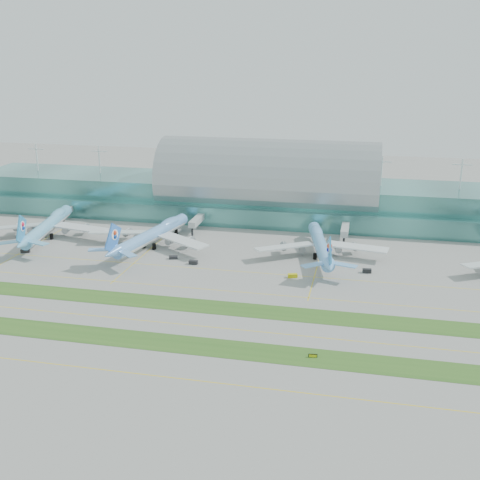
% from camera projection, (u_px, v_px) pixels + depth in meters
% --- Properties ---
extents(ground, '(700.00, 700.00, 0.00)m').
position_uv_depth(ground, '(208.00, 309.00, 215.90)').
color(ground, gray).
rests_on(ground, ground).
extents(terminal, '(340.00, 69.10, 36.00)m').
position_uv_depth(terminal, '(268.00, 192.00, 331.58)').
color(terminal, '#3D7A75').
rests_on(terminal, ground).
extents(grass_strip_near, '(420.00, 12.00, 0.08)m').
position_uv_depth(grass_strip_near, '(184.00, 344.00, 189.81)').
color(grass_strip_near, '#2D591E').
rests_on(grass_strip_near, ground).
extents(grass_strip_far, '(420.00, 12.00, 0.08)m').
position_uv_depth(grass_strip_far, '(209.00, 307.00, 217.76)').
color(grass_strip_far, '#2D591E').
rests_on(grass_strip_far, ground).
extents(taxiline_a, '(420.00, 0.35, 0.01)m').
position_uv_depth(taxiline_a, '(163.00, 377.00, 171.19)').
color(taxiline_a, yellow).
rests_on(taxiline_a, ground).
extents(taxiline_b, '(420.00, 0.35, 0.01)m').
position_uv_depth(taxiline_b, '(197.00, 326.00, 202.86)').
color(taxiline_b, yellow).
rests_on(taxiline_b, ground).
extents(taxiline_c, '(420.00, 0.35, 0.01)m').
position_uv_depth(taxiline_c, '(220.00, 290.00, 232.67)').
color(taxiline_c, yellow).
rests_on(taxiline_c, ground).
extents(taxiline_d, '(420.00, 0.35, 0.01)m').
position_uv_depth(taxiline_d, '(232.00, 271.00, 253.16)').
color(taxiline_d, yellow).
rests_on(taxiline_d, ground).
extents(airliner_a, '(63.14, 72.46, 20.03)m').
position_uv_depth(airliner_a, '(48.00, 225.00, 297.64)').
color(airliner_a, '#63B0DA').
rests_on(airliner_a, ground).
extents(airliner_b, '(62.45, 71.75, 19.86)m').
position_uv_depth(airliner_b, '(153.00, 234.00, 283.31)').
color(airliner_b, '#66A1E1').
rests_on(airliner_b, ground).
extents(airliner_c, '(58.87, 67.69, 18.75)m').
position_uv_depth(airliner_c, '(320.00, 244.00, 269.42)').
color(airliner_c, '#6EB3F3').
rests_on(airliner_c, ground).
extents(gse_b, '(4.35, 3.02, 1.65)m').
position_uv_depth(gse_b, '(25.00, 251.00, 275.85)').
color(gse_b, black).
rests_on(gse_b, ground).
extents(gse_c, '(4.09, 2.85, 1.39)m').
position_uv_depth(gse_c, '(173.00, 257.00, 267.50)').
color(gse_c, black).
rests_on(gse_c, ground).
extents(gse_d, '(3.81, 2.01, 1.62)m').
position_uv_depth(gse_d, '(193.00, 262.00, 260.95)').
color(gse_d, black).
rests_on(gse_d, ground).
extents(gse_e, '(4.16, 2.81, 1.56)m').
position_uv_depth(gse_e, '(293.00, 276.00, 245.61)').
color(gse_e, '#CABE0B').
rests_on(gse_e, ground).
extents(gse_f, '(3.78, 2.09, 1.70)m').
position_uv_depth(gse_f, '(367.00, 271.00, 250.81)').
color(gse_f, black).
rests_on(gse_f, ground).
extents(taxiway_sign_east, '(2.73, 0.62, 1.15)m').
position_uv_depth(taxiway_sign_east, '(313.00, 356.00, 181.72)').
color(taxiway_sign_east, black).
rests_on(taxiway_sign_east, ground).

